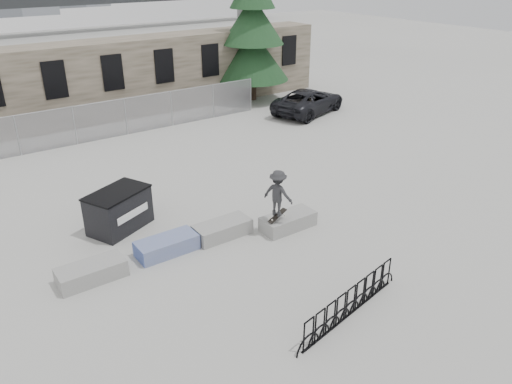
# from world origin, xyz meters

# --- Properties ---
(ground) EXTENTS (120.00, 120.00, 0.00)m
(ground) POSITION_xyz_m (0.00, 0.00, 0.00)
(ground) COLOR #AAAAA5
(ground) RESTS_ON ground
(stone_wall) EXTENTS (36.00, 2.58, 4.50)m
(stone_wall) POSITION_xyz_m (0.00, 16.24, 2.26)
(stone_wall) COLOR brown
(stone_wall) RESTS_ON ground
(chainlink_fence) EXTENTS (22.06, 0.06, 2.02)m
(chainlink_fence) POSITION_xyz_m (-0.00, 12.50, 1.04)
(chainlink_fence) COLOR gray
(chainlink_fence) RESTS_ON ground
(planter_far_left) EXTENTS (2.00, 0.90, 0.53)m
(planter_far_left) POSITION_xyz_m (-3.42, 0.16, 0.29)
(planter_far_left) COLOR #9A9A97
(planter_far_left) RESTS_ON ground
(planter_center_left) EXTENTS (2.00, 0.90, 0.53)m
(planter_center_left) POSITION_xyz_m (-0.90, 0.25, 0.29)
(planter_center_left) COLOR #364EA3
(planter_center_left) RESTS_ON ground
(planter_center_right) EXTENTS (2.00, 0.90, 0.53)m
(planter_center_right) POSITION_xyz_m (1.16, 0.11, 0.29)
(planter_center_right) COLOR #9A9A97
(planter_center_right) RESTS_ON ground
(planter_offset) EXTENTS (2.00, 0.90, 0.53)m
(planter_offset) POSITION_xyz_m (3.38, -0.77, 0.29)
(planter_offset) COLOR #9A9A97
(planter_offset) RESTS_ON ground
(dumpster) EXTENTS (2.55, 2.13, 1.44)m
(dumpster) POSITION_xyz_m (-1.51, 2.70, 0.73)
(dumpster) COLOR black
(dumpster) RESTS_ON ground
(bike_rack) EXTENTS (4.42, 0.87, 0.90)m
(bike_rack) POSITION_xyz_m (1.72, -5.51, 0.44)
(bike_rack) COLOR black
(bike_rack) RESTS_ON ground
(spruce_tree) EXTENTS (4.80, 4.80, 11.50)m
(spruce_tree) POSITION_xyz_m (12.63, 14.62, 4.76)
(spruce_tree) COLOR #38281E
(spruce_tree) RESTS_ON ground
(truss_bridge) EXTENTS (70.00, 3.00, 9.80)m
(truss_bridge) POSITION_xyz_m (10.00, 55.00, 4.13)
(truss_bridge) COLOR #2D3033
(truss_bridge) RESTS_ON ground
(suv) EXTENTS (5.94, 4.01, 1.51)m
(suv) POSITION_xyz_m (13.59, 9.93, 0.76)
(suv) COLOR black
(suv) RESTS_ON ground
(skateboarder) EXTENTS (1.00, 1.23, 1.83)m
(skateboarder) POSITION_xyz_m (2.80, -0.89, 1.58)
(skateboarder) COLOR #292A2C
(skateboarder) RESTS_ON ground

